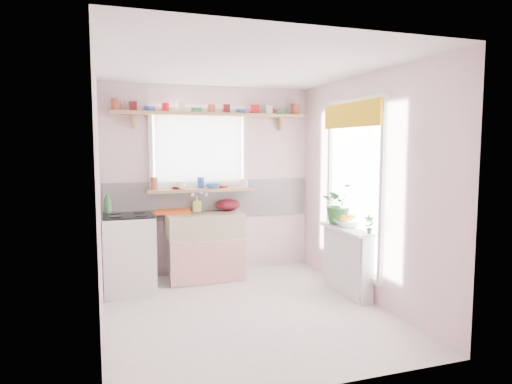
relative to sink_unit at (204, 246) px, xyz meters
name	(u,v)px	position (x,y,z in m)	size (l,w,h in m)	color
room	(276,174)	(0.81, -0.43, 0.94)	(3.20, 3.20, 3.20)	white
sink_unit	(204,246)	(0.00, 0.00, 0.00)	(0.95, 0.65, 1.11)	white
cooker	(129,253)	(-0.95, -0.24, 0.03)	(0.58, 0.58, 0.93)	white
radiator_ledge	(347,260)	(1.45, -1.09, -0.03)	(0.22, 0.95, 0.78)	white
windowsill	(201,190)	(0.00, 0.19, 0.71)	(1.40, 0.22, 0.04)	tan
pine_shelf	(211,114)	(0.15, 0.18, 1.69)	(2.52, 0.24, 0.04)	tan
shelf_crockery	(210,109)	(0.13, 0.18, 1.76)	(2.47, 0.11, 0.12)	#A55133
sill_crockery	(201,184)	(0.00, 0.19, 0.78)	(1.35, 0.11, 0.12)	#A55133
dish_tray	(172,211)	(-0.38, 0.21, 0.44)	(0.45, 0.34, 0.04)	#F95416
colander	(228,205)	(0.38, 0.21, 0.49)	(0.33, 0.33, 0.15)	maroon
jade_plant	(339,204)	(1.48, -0.83, 0.59)	(0.44, 0.39, 0.49)	#265C25
fruit_bowl	(348,223)	(1.48, -1.05, 0.38)	(0.33, 0.33, 0.08)	white
herb_pot	(369,224)	(1.48, -1.49, 0.45)	(0.11, 0.07, 0.20)	#285E25
soap_bottle_sink	(197,204)	(-0.05, 0.21, 0.52)	(0.09, 0.10, 0.21)	#E6F56C
sill_cup	(181,186)	(-0.27, 0.15, 0.78)	(0.12, 0.12, 0.09)	white
sill_bowl	(213,186)	(0.15, 0.13, 0.76)	(0.19, 0.19, 0.06)	#376CB3
shelf_vase	(271,110)	(0.99, 0.24, 1.78)	(0.13, 0.13, 0.14)	#B84B38
cooker_bottle	(108,203)	(-1.17, -0.02, 0.61)	(0.10, 0.10, 0.25)	#43874B
fruit	(348,218)	(1.49, -1.04, 0.45)	(0.20, 0.14, 0.10)	orange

